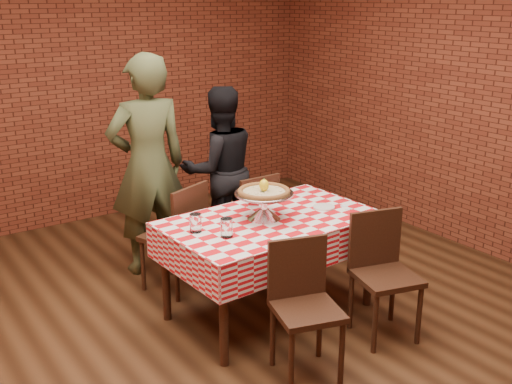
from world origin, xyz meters
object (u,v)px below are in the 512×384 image
(pizza, at_px, (264,192))
(water_glass_right, at_px, (196,223))
(chair_far_right, at_px, (248,220))
(water_glass_left, at_px, (227,228))
(pizza_stand, at_px, (264,206))
(diner_olive, at_px, (148,166))
(chair_far_left, at_px, (173,236))
(diner_black, at_px, (220,170))
(condiment_caddy, at_px, (252,198))
(table, at_px, (270,266))
(chair_near_left, at_px, (307,313))
(chair_near_right, at_px, (386,279))

(pizza, bearing_deg, water_glass_right, 174.67)
(chair_far_right, bearing_deg, water_glass_left, 48.01)
(pizza_stand, relative_size, diner_olive, 0.23)
(pizza_stand, height_order, water_glass_right, pizza_stand)
(chair_far_left, xyz_separation_m, diner_black, (0.76, 0.51, 0.32))
(water_glass_left, height_order, condiment_caddy, water_glass_left)
(water_glass_right, bearing_deg, table, -7.31)
(chair_near_left, relative_size, chair_far_left, 0.97)
(table, distance_m, diner_black, 1.39)
(water_glass_left, bearing_deg, pizza, 19.48)
(water_glass_left, relative_size, diner_black, 0.08)
(table, bearing_deg, diner_black, 74.15)
(chair_far_left, relative_size, diner_olive, 0.48)
(water_glass_right, bearing_deg, pizza_stand, -5.33)
(pizza, xyz_separation_m, condiment_caddy, (0.09, 0.27, -0.14))
(chair_far_right, height_order, diner_olive, diner_olive)
(pizza_stand, bearing_deg, condiment_caddy, 72.67)
(table, relative_size, water_glass_right, 11.75)
(pizza_stand, bearing_deg, water_glass_left, -160.52)
(chair_near_right, height_order, chair_far_left, chair_far_left)
(condiment_caddy, height_order, chair_near_right, condiment_caddy)
(chair_near_right, xyz_separation_m, chair_far_left, (-0.85, 1.51, 0.01))
(table, relative_size, diner_olive, 0.81)
(diner_black, bearing_deg, chair_far_left, 44.58)
(pizza, distance_m, diner_black, 1.34)
(water_glass_right, height_order, chair_far_left, chair_far_left)
(water_glass_left, height_order, chair_near_left, water_glass_left)
(pizza_stand, xyz_separation_m, diner_black, (0.40, 1.26, -0.09))
(water_glass_left, bearing_deg, chair_near_right, -34.20)
(condiment_caddy, height_order, chair_near_left, condiment_caddy)
(chair_far_left, relative_size, chair_far_right, 1.03)
(chair_far_right, bearing_deg, table, 66.05)
(condiment_caddy, bearing_deg, diner_olive, 133.11)
(chair_far_left, distance_m, diner_black, 0.97)
(table, distance_m, diner_olive, 1.39)
(water_glass_right, bearing_deg, diner_black, 52.18)
(chair_near_right, bearing_deg, water_glass_right, 157.26)
(pizza_stand, height_order, diner_black, diner_black)
(diner_olive, bearing_deg, chair_near_right, 119.43)
(water_glass_left, height_order, diner_olive, diner_olive)
(chair_far_right, bearing_deg, diner_olive, -33.17)
(pizza_stand, bearing_deg, chair_far_left, 115.37)
(water_glass_right, distance_m, chair_far_right, 1.20)
(pizza, bearing_deg, diner_olive, 106.03)
(chair_far_left, bearing_deg, water_glass_right, 53.85)
(diner_black, bearing_deg, chair_near_left, 83.30)
(pizza, distance_m, water_glass_right, 0.56)
(table, height_order, diner_black, diner_black)
(pizza, bearing_deg, chair_near_right, -56.98)
(water_glass_right, bearing_deg, chair_far_left, 75.71)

